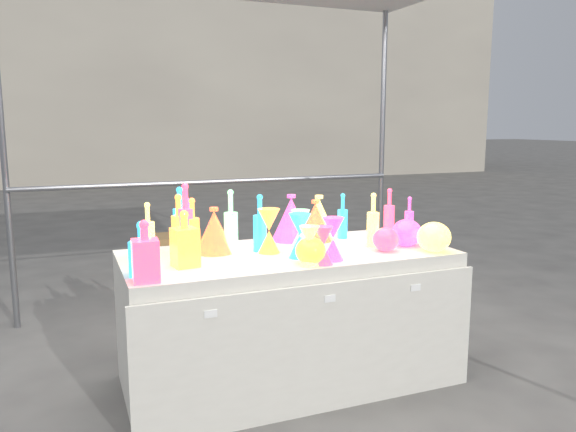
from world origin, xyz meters
name	(u,v)px	position (x,y,z in m)	size (l,w,h in m)	color
ground	(288,379)	(0.00, 0.00, 0.00)	(80.00, 80.00, 0.00)	slate
display_table	(289,317)	(0.00, -0.01, 0.37)	(1.84, 0.83, 0.75)	silver
background_building	(238,72)	(4.00, 14.00, 3.00)	(14.00, 6.00, 6.00)	beige
cardboard_box_closed	(174,253)	(-0.16, 2.62, 0.19)	(0.51, 0.37, 0.37)	#9D7547
cardboard_box_flat	(289,281)	(0.74, 1.81, 0.03)	(0.61, 0.44, 0.05)	#9D7547
bottle_0	(179,223)	(-0.56, 0.22, 0.91)	(0.08, 0.08, 0.32)	red
bottle_1	(180,217)	(-0.52, 0.35, 0.92)	(0.08, 0.08, 0.35)	#167C1D
bottle_2	(186,218)	(-0.52, 0.20, 0.94)	(0.08, 0.08, 0.38)	#F7541A
bottle_3	(188,222)	(-0.48, 0.35, 0.89)	(0.07, 0.07, 0.28)	#1E6AB0
bottle_4	(148,229)	(-0.73, 0.18, 0.90)	(0.07, 0.07, 0.29)	teal
bottle_5	(231,221)	(-0.30, 0.09, 0.93)	(0.08, 0.08, 0.35)	#CB28A1
bottle_6	(192,225)	(-0.49, 0.19, 0.90)	(0.08, 0.08, 0.30)	red
bottle_7	(260,223)	(-0.14, 0.07, 0.91)	(0.08, 0.08, 0.32)	#167C1D
decanter_0	(185,239)	(-0.59, -0.11, 0.89)	(0.12, 0.12, 0.28)	red
decanter_1	(145,251)	(-0.81, -0.31, 0.89)	(0.12, 0.12, 0.28)	#F7541A
decanter_2	(142,248)	(-0.81, -0.20, 0.88)	(0.10, 0.10, 0.26)	#167C1D
hourglass_0	(324,245)	(0.06, -0.33, 0.85)	(0.10, 0.10, 0.19)	#F7541A
hourglass_1	(333,239)	(0.14, -0.27, 0.86)	(0.11, 0.11, 0.22)	#1E6AB0
hourglass_2	(309,246)	(-0.01, -0.32, 0.85)	(0.10, 0.10, 0.20)	teal
hourglass_3	(301,228)	(0.12, 0.10, 0.86)	(0.11, 0.11, 0.21)	#CB28A1
hourglass_4	(269,231)	(-0.11, 0.02, 0.87)	(0.12, 0.12, 0.24)	red
hourglass_5	(300,236)	(0.00, -0.15, 0.87)	(0.12, 0.12, 0.24)	#167C1D
globe_0	(311,252)	(0.00, -0.30, 0.81)	(0.15, 0.15, 0.12)	red
globe_1	(434,239)	(0.75, -0.30, 0.82)	(0.19, 0.19, 0.15)	teal
globe_2	(386,241)	(0.51, -0.19, 0.81)	(0.15, 0.15, 0.12)	#F7541A
globe_3	(407,234)	(0.69, -0.12, 0.82)	(0.17, 0.17, 0.14)	#1E6AB0
lampshade_0	(214,230)	(-0.38, 0.13, 0.88)	(0.21, 0.21, 0.25)	gold
lampshade_1	(315,220)	(0.26, 0.22, 0.87)	(0.21, 0.21, 0.25)	gold
lampshade_2	(291,217)	(0.13, 0.28, 0.89)	(0.24, 0.24, 0.28)	#1E6AB0
lampshade_3	(319,217)	(0.32, 0.28, 0.88)	(0.23, 0.23, 0.27)	teal
bottle_8	(343,216)	(0.45, 0.22, 0.89)	(0.06, 0.06, 0.28)	#167C1D
bottle_9	(389,212)	(0.76, 0.19, 0.90)	(0.07, 0.07, 0.30)	#F7541A
bottle_10	(409,217)	(0.86, 0.11, 0.88)	(0.06, 0.06, 0.25)	#1E6AB0
bottle_11	(373,220)	(0.50, -0.06, 0.91)	(0.07, 0.07, 0.31)	teal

